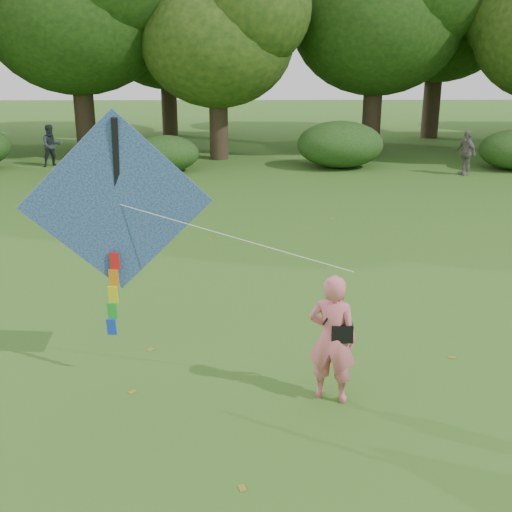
{
  "coord_description": "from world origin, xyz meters",
  "views": [
    {
      "loc": [
        -0.75,
        -8.12,
        4.89
      ],
      "look_at": [
        -0.62,
        2.0,
        1.5
      ],
      "focal_mm": 45.0,
      "sensor_mm": 36.0,
      "label": 1
    }
  ],
  "objects_px": {
    "bystander_left": "(52,146)",
    "bystander_right": "(466,153)",
    "man_kite_flyer": "(332,338)",
    "flying_kite": "(118,206)"
  },
  "relations": [
    {
      "from": "bystander_left",
      "to": "flying_kite",
      "type": "bearing_deg",
      "value": -104.05
    },
    {
      "from": "bystander_left",
      "to": "bystander_right",
      "type": "bearing_deg",
      "value": -40.27
    },
    {
      "from": "bystander_left",
      "to": "bystander_right",
      "type": "height_order",
      "value": "bystander_left"
    },
    {
      "from": "man_kite_flyer",
      "to": "bystander_left",
      "type": "bearing_deg",
      "value": -42.66
    },
    {
      "from": "man_kite_flyer",
      "to": "bystander_right",
      "type": "relative_size",
      "value": 1.11
    },
    {
      "from": "bystander_right",
      "to": "flying_kite",
      "type": "distance_m",
      "value": 18.82
    },
    {
      "from": "bystander_left",
      "to": "bystander_right",
      "type": "xyz_separation_m",
      "value": [
        16.41,
        -1.97,
        -0.0
      ]
    },
    {
      "from": "bystander_left",
      "to": "flying_kite",
      "type": "height_order",
      "value": "flying_kite"
    },
    {
      "from": "bystander_right",
      "to": "man_kite_flyer",
      "type": "bearing_deg",
      "value": -45.92
    },
    {
      "from": "flying_kite",
      "to": "bystander_right",
      "type": "bearing_deg",
      "value": 57.01
    }
  ]
}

